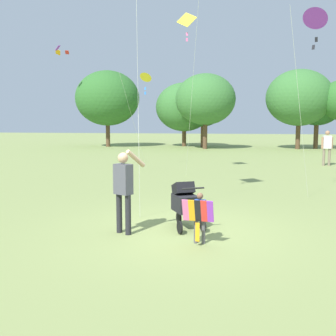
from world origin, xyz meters
TOP-DOWN VIEW (x-y plane):
  - ground_plane at (0.00, 0.00)m, footprint 120.00×120.00m
  - treeline_distant at (3.56, 25.62)m, footprint 35.89×8.12m
  - child_with_butterfly_kite at (0.49, -0.81)m, footprint 0.60×0.37m
  - person_adult_flyer at (-1.12, -0.33)m, footprint 0.67×0.48m
  - stroller at (0.08, 0.28)m, footprint 0.83×1.10m
  - kite_orange_delta at (3.37, 4.42)m, footprint 1.45×2.71m
  - kite_green_novelty at (-0.85, 8.69)m, footprint 1.22×3.70m
  - kite_blue_high at (-3.12, 11.19)m, footprint 0.68×4.21m
  - distant_kites_cluster at (-4.11, 25.14)m, footprint 30.76×7.85m
  - person_red_shirt at (5.82, 13.53)m, footprint 0.58×0.27m

SIDE VIEW (x-z plane):
  - ground_plane at x=0.00m, z-range 0.00..0.00m
  - child_with_butterfly_kite at x=0.49m, z-range 0.10..1.09m
  - stroller at x=0.08m, z-range 0.09..1.12m
  - person_adult_flyer at x=-1.12m, z-range 0.14..1.91m
  - person_red_shirt at x=5.82m, z-range 0.16..1.96m
  - treeline_distant at x=3.56m, z-range 0.51..7.45m
  - kite_blue_high at x=-3.12m, z-range 2.01..6.62m
  - kite_orange_delta at x=3.37m, z-range 2.45..8.02m
  - kite_green_novelty at x=-0.85m, z-range 2.73..9.49m
  - distant_kites_cluster at x=-4.11m, z-range 6.83..11.34m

